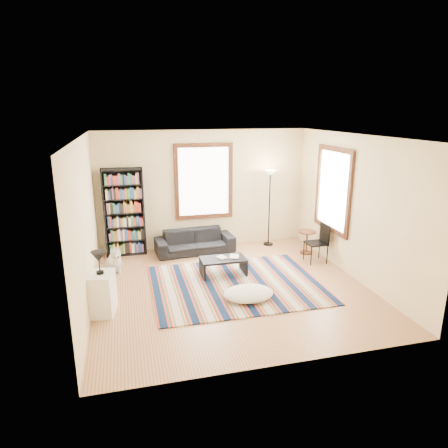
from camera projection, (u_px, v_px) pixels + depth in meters
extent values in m
cube|color=tan|center=(230.00, 289.00, 7.59)|extent=(5.00, 5.00, 0.10)
cube|color=white|center=(231.00, 133.00, 6.79)|extent=(5.00, 5.00, 0.10)
cube|color=beige|center=(203.00, 189.00, 9.57)|extent=(5.00, 0.10, 2.80)
cube|color=beige|center=(286.00, 268.00, 4.82)|extent=(5.00, 0.10, 2.80)
cube|color=beige|center=(82.00, 225.00, 6.59)|extent=(0.10, 5.00, 2.80)
cube|color=beige|center=(357.00, 207.00, 7.79)|extent=(0.10, 5.00, 2.80)
cube|color=white|center=(204.00, 181.00, 9.44)|extent=(1.20, 0.06, 1.60)
cube|color=white|center=(333.00, 190.00, 8.46)|extent=(0.06, 1.20, 1.60)
cube|color=#0B1C3A|center=(236.00, 284.00, 7.66)|extent=(3.19, 2.55, 0.02)
imported|color=black|center=(195.00, 241.00, 9.34)|extent=(0.85, 1.87, 0.53)
cube|color=black|center=(124.00, 212.00, 9.03)|extent=(0.90, 0.30, 2.00)
cube|color=black|center=(223.00, 267.00, 8.07)|extent=(1.01, 0.76, 0.36)
imported|color=beige|center=(218.00, 258.00, 7.99)|extent=(0.27, 0.23, 0.02)
imported|color=beige|center=(230.00, 256.00, 8.10)|extent=(0.25, 0.29, 0.02)
ellipsoid|color=white|center=(249.00, 293.00, 7.04)|extent=(1.01, 0.84, 0.22)
cylinder|color=#4E2613|center=(307.00, 242.00, 9.27)|extent=(0.48, 0.48, 0.54)
cube|color=black|center=(316.00, 243.00, 8.71)|extent=(0.42, 0.40, 0.86)
cube|color=white|center=(102.00, 294.00, 6.50)|extent=(0.46, 0.56, 0.70)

